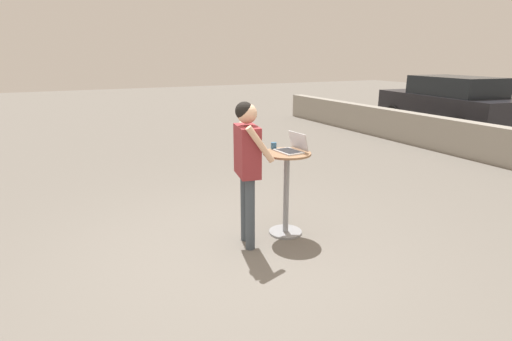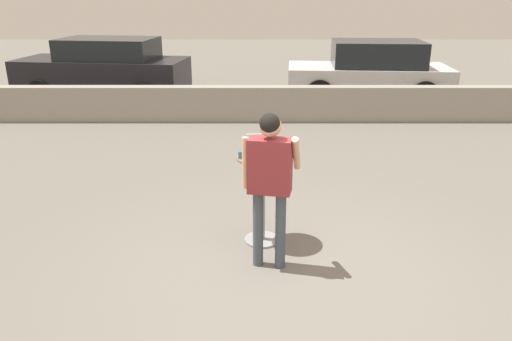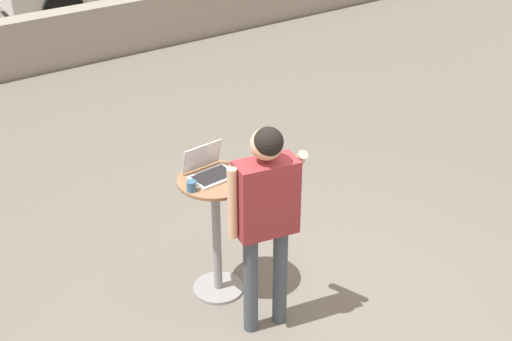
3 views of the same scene
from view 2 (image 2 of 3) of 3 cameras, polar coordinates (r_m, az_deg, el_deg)
name	(u,v)px [view 2 (image 2 of 3)]	position (r m, az deg, el deg)	size (l,w,h in m)	color
ground_plane	(286,275)	(5.37, 3.50, -11.84)	(50.00, 50.00, 0.00)	slate
pavement_kerb	(270,104)	(11.27, 1.61, 7.63)	(17.99, 0.35, 0.78)	gray
cafe_table	(262,190)	(5.75, 0.65, -2.30)	(0.58, 0.58, 1.06)	gray
laptop	(261,151)	(5.65, 0.62, 2.29)	(0.36, 0.32, 0.23)	silver
coffee_mug	(241,155)	(5.54, -1.75, 1.80)	(0.10, 0.07, 0.08)	#336084
standing_person	(269,171)	(5.06, 1.52, -0.11)	(0.62, 0.34, 1.70)	#424C56
parked_car_near_street	(104,68)	(14.17, -17.00, 11.12)	(4.61, 2.32, 1.60)	black
parked_car_further_down	(370,70)	(13.64, 12.92, 11.08)	(4.27, 2.12, 1.55)	silver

